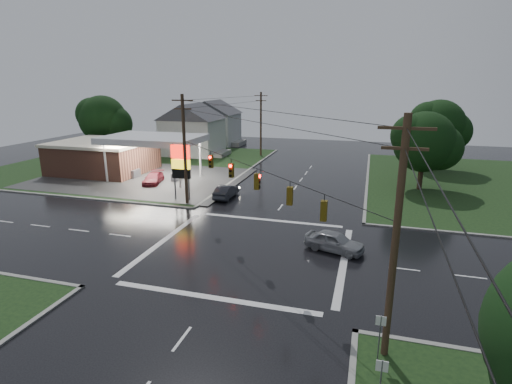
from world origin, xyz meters
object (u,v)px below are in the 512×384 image
(utility_pole_se, at_px, (396,239))
(utility_pole_n, at_px, (261,123))
(tree_nw_behind, at_px, (104,119))
(car_pump, at_px, (153,178))
(tree_ne_near, at_px, (426,142))
(car_crossing, at_px, (335,242))
(gas_station, at_px, (110,155))
(pylon_sign, at_px, (181,163))
(utility_pole_nw, at_px, (185,149))
(tree_ne_far, at_px, (439,126))
(house_near, at_px, (193,129))
(house_far, at_px, (214,122))
(car_north, at_px, (226,191))

(utility_pole_se, xyz_separation_m, utility_pole_n, (-19.00, 47.50, -0.25))
(tree_nw_behind, height_order, car_pump, tree_nw_behind)
(tree_ne_near, xyz_separation_m, car_crossing, (-7.97, -20.30, -4.81))
(gas_station, height_order, pylon_sign, pylon_sign)
(utility_pole_se, bearing_deg, utility_pole_nw, 135.00)
(tree_ne_far, bearing_deg, house_near, 176.99)
(gas_station, distance_m, tree_ne_near, 40.00)
(gas_station, height_order, utility_pole_nw, utility_pole_nw)
(house_near, bearing_deg, utility_pole_se, -56.21)
(utility_pole_n, height_order, car_pump, utility_pole_n)
(gas_station, height_order, utility_pole_n, utility_pole_n)
(tree_nw_behind, relative_size, car_crossing, 2.27)
(utility_pole_n, height_order, house_far, utility_pole_n)
(gas_station, relative_size, house_near, 2.37)
(utility_pole_se, distance_m, car_pump, 37.20)
(pylon_sign, relative_size, utility_pole_se, 0.55)
(utility_pole_nw, distance_m, house_near, 28.90)
(car_north, bearing_deg, tree_nw_behind, -30.83)
(utility_pole_n, relative_size, house_far, 0.95)
(pylon_sign, distance_m, car_north, 5.71)
(utility_pole_se, bearing_deg, house_near, 123.79)
(house_near, height_order, tree_nw_behind, tree_nw_behind)
(car_pump, bearing_deg, utility_pole_nw, -54.54)
(tree_ne_near, xyz_separation_m, car_north, (-20.53, -9.33, -4.85))
(tree_nw_behind, bearing_deg, house_far, 56.56)
(gas_station, bearing_deg, utility_pole_se, -39.70)
(utility_pole_n, relative_size, car_pump, 2.29)
(tree_nw_behind, bearing_deg, car_north, -32.25)
(pylon_sign, distance_m, tree_ne_far, 36.35)
(utility_pole_n, bearing_deg, house_near, -170.09)
(utility_pole_nw, distance_m, car_crossing, 18.20)
(car_north, bearing_deg, utility_pole_se, 127.04)
(house_far, relative_size, car_pump, 2.41)
(utility_pole_n, relative_size, tree_nw_behind, 1.05)
(tree_ne_near, bearing_deg, pylon_sign, -154.99)
(utility_pole_nw, relative_size, house_near, 1.00)
(gas_station, height_order, house_far, house_far)
(car_pump, bearing_deg, tree_nw_behind, 125.98)
(house_near, distance_m, house_far, 12.04)
(car_north, xyz_separation_m, car_pump, (-10.73, 3.33, -0.04))
(house_near, bearing_deg, utility_pole_nw, -66.63)
(gas_station, height_order, car_crossing, gas_station)
(pylon_sign, height_order, utility_pole_se, utility_pole_se)
(utility_pole_n, bearing_deg, utility_pole_se, -68.20)
(tree_nw_behind, distance_m, car_north, 32.92)
(gas_station, xyz_separation_m, house_near, (4.73, 16.30, 1.86))
(house_near, bearing_deg, pylon_sign, -67.72)
(tree_ne_near, height_order, car_crossing, tree_ne_near)
(utility_pole_n, relative_size, tree_ne_near, 1.17)
(utility_pole_se, xyz_separation_m, house_far, (-31.45, 57.50, -1.32))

